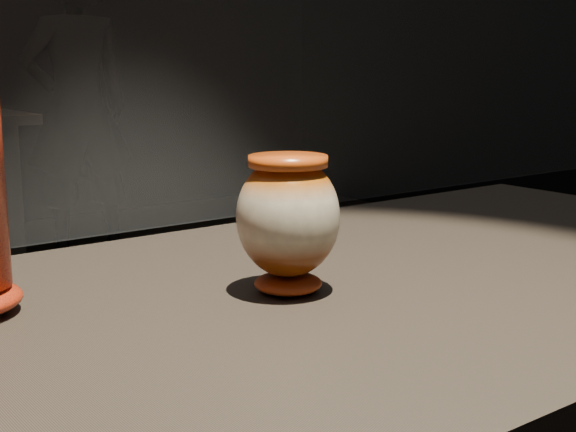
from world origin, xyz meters
TOP-DOWN VIEW (x-y plane):
  - main_vase at (0.09, 0.01)m, footprint 0.13×0.13m
  - visitor at (1.39, 3.80)m, footprint 0.68×0.47m

SIDE VIEW (x-z plane):
  - visitor at x=1.39m, z-range 0.00..1.77m
  - main_vase at x=0.09m, z-range 0.91..1.08m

